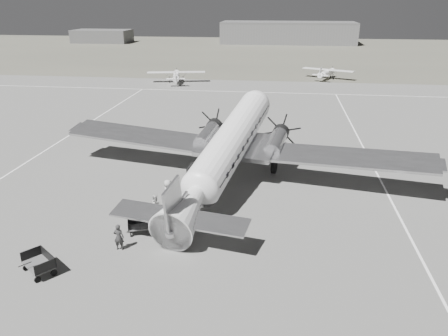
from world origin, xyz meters
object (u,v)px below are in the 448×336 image
at_px(shed_secondary, 102,36).
at_px(light_plane_right, 327,74).
at_px(ramp_agent, 156,206).
at_px(baggage_cart_far, 39,264).
at_px(ground_crew, 119,237).
at_px(passenger, 168,193).
at_px(hangar_main, 288,33).
at_px(baggage_cart_near, 140,226).
at_px(light_plane_left, 176,77).
at_px(dc3_airliner, 228,150).

relative_size(shed_secondary, light_plane_right, 1.94).
height_order(light_plane_right, ramp_agent, light_plane_right).
relative_size(light_plane_right, baggage_cart_far, 4.88).
bearing_deg(shed_secondary, ground_crew, -67.50).
xyz_separation_m(shed_secondary, ground_crew, (50.15, -121.08, -1.20)).
height_order(ground_crew, passenger, passenger).
height_order(hangar_main, baggage_cart_near, hangar_main).
bearing_deg(baggage_cart_far, hangar_main, 122.27).
relative_size(hangar_main, light_plane_right, 4.52).
bearing_deg(shed_secondary, passenger, -65.90).
bearing_deg(passenger, hangar_main, -21.74).
xyz_separation_m(ground_crew, passenger, (1.35, 5.96, 0.14)).
relative_size(light_plane_left, baggage_cart_near, 6.53).
height_order(baggage_cart_far, ground_crew, ground_crew).
xyz_separation_m(shed_secondary, ramp_agent, (51.14, -116.92, -1.20)).
xyz_separation_m(hangar_main, ground_crew, (-9.85, -126.08, -2.50)).
xyz_separation_m(hangar_main, passenger, (-8.50, -120.12, -2.36)).
relative_size(light_plane_left, ground_crew, 6.18).
height_order(dc3_airliner, baggage_cart_near, dc3_airliner).
height_order(baggage_cart_near, passenger, passenger).
xyz_separation_m(dc3_airliner, light_plane_left, (-14.10, 42.56, -1.85)).
distance_m(light_plane_left, ramp_agent, 49.38).
relative_size(dc3_airliner, light_plane_left, 3.06).
xyz_separation_m(shed_secondary, baggage_cart_near, (50.72, -119.08, -1.57)).
xyz_separation_m(shed_secondary, baggage_cart_far, (46.83, -123.85, -1.46)).
distance_m(light_plane_left, baggage_cart_near, 51.42).
distance_m(ground_crew, ramp_agent, 4.27).
bearing_deg(hangar_main, baggage_cart_near, -94.28).
xyz_separation_m(dc3_airliner, passenger, (-3.62, -3.97, -1.94)).
height_order(shed_secondary, baggage_cart_far, shed_secondary).
distance_m(hangar_main, baggage_cart_far, 129.56).
distance_m(light_plane_right, passenger, 55.64).
distance_m(baggage_cart_near, ground_crew, 2.11).
height_order(hangar_main, baggage_cart_far, hangar_main).
bearing_deg(baggage_cart_near, hangar_main, 65.74).
bearing_deg(baggage_cart_far, light_plane_left, 134.11).
relative_size(baggage_cart_near, ramp_agent, 0.95).
relative_size(hangar_main, baggage_cart_near, 27.70).
distance_m(dc3_airliner, light_plane_left, 44.87).
bearing_deg(baggage_cart_near, ramp_agent, 58.94).
height_order(dc3_airliner, baggage_cart_far, dc3_airliner).
bearing_deg(light_plane_right, shed_secondary, 160.90).
bearing_deg(baggage_cart_near, baggage_cart_far, -149.15).
xyz_separation_m(shed_secondary, passenger, (51.50, -115.12, -1.06)).
relative_size(hangar_main, ground_crew, 26.21).
bearing_deg(ramp_agent, ground_crew, -179.68).
relative_size(dc3_airliner, baggage_cart_far, 15.88).
distance_m(shed_secondary, light_plane_left, 79.92).
xyz_separation_m(hangar_main, light_plane_left, (-18.98, -73.59, -2.27)).
distance_m(light_plane_right, ground_crew, 61.74).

